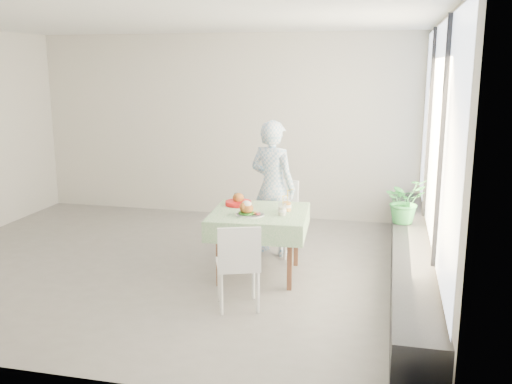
% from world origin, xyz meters
% --- Properties ---
extents(floor, '(6.00, 6.00, 0.00)m').
position_xyz_m(floor, '(0.00, 0.00, 0.00)').
color(floor, slate).
rests_on(floor, ground).
extents(ceiling, '(6.00, 6.00, 0.00)m').
position_xyz_m(ceiling, '(0.00, 0.00, 2.80)').
color(ceiling, white).
rests_on(ceiling, ground).
extents(wall_back, '(6.00, 0.02, 2.80)m').
position_xyz_m(wall_back, '(0.00, 2.50, 1.40)').
color(wall_back, beige).
rests_on(wall_back, ground).
extents(wall_front, '(6.00, 0.02, 2.80)m').
position_xyz_m(wall_front, '(0.00, -2.50, 1.40)').
color(wall_front, beige).
rests_on(wall_front, ground).
extents(wall_right, '(0.02, 5.00, 2.80)m').
position_xyz_m(wall_right, '(3.00, 0.00, 1.40)').
color(wall_right, beige).
rests_on(wall_right, ground).
extents(window_pane, '(0.01, 4.80, 2.18)m').
position_xyz_m(window_pane, '(2.97, 0.00, 1.65)').
color(window_pane, '#D1E0F9').
rests_on(window_pane, ground).
extents(window_ledge, '(0.40, 4.80, 0.50)m').
position_xyz_m(window_ledge, '(2.80, 0.00, 0.25)').
color(window_ledge, black).
rests_on(window_ledge, ground).
extents(cafe_table, '(1.11, 1.11, 0.74)m').
position_xyz_m(cafe_table, '(1.15, -0.06, 0.46)').
color(cafe_table, brown).
rests_on(cafe_table, ground).
extents(chair_far, '(0.50, 0.50, 0.91)m').
position_xyz_m(chair_far, '(1.19, 0.75, 0.28)').
color(chair_far, white).
rests_on(chair_far, ground).
extents(chair_near, '(0.52, 0.52, 0.86)m').
position_xyz_m(chair_near, '(1.15, -0.97, 0.27)').
color(chair_near, white).
rests_on(chair_near, ground).
extents(diner, '(0.71, 0.59, 1.68)m').
position_xyz_m(diner, '(1.13, 0.74, 0.84)').
color(diner, '#86B3D6').
rests_on(diner, ground).
extents(main_dish, '(0.32, 0.32, 0.16)m').
position_xyz_m(main_dish, '(1.07, -0.25, 0.80)').
color(main_dish, white).
rests_on(main_dish, cafe_table).
extents(juice_cup_orange, '(0.10, 0.10, 0.29)m').
position_xyz_m(juice_cup_orange, '(1.44, 0.03, 0.81)').
color(juice_cup_orange, white).
rests_on(juice_cup_orange, cafe_table).
extents(juice_cup_lemonade, '(0.09, 0.09, 0.26)m').
position_xyz_m(juice_cup_lemonade, '(1.43, -0.16, 0.80)').
color(juice_cup_lemonade, white).
rests_on(juice_cup_lemonade, cafe_table).
extents(second_dish, '(0.30, 0.30, 0.14)m').
position_xyz_m(second_dish, '(0.85, 0.17, 0.78)').
color(second_dish, red).
rests_on(second_dish, cafe_table).
extents(potted_plant, '(0.64, 0.63, 0.54)m').
position_xyz_m(potted_plant, '(2.72, 0.73, 0.77)').
color(potted_plant, '#27773A').
rests_on(potted_plant, window_ledge).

